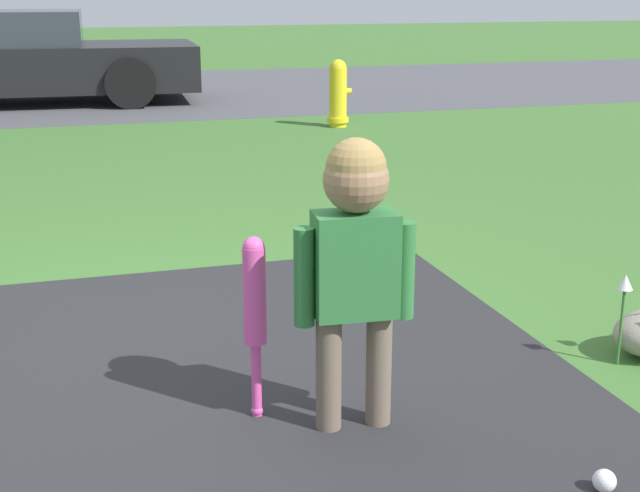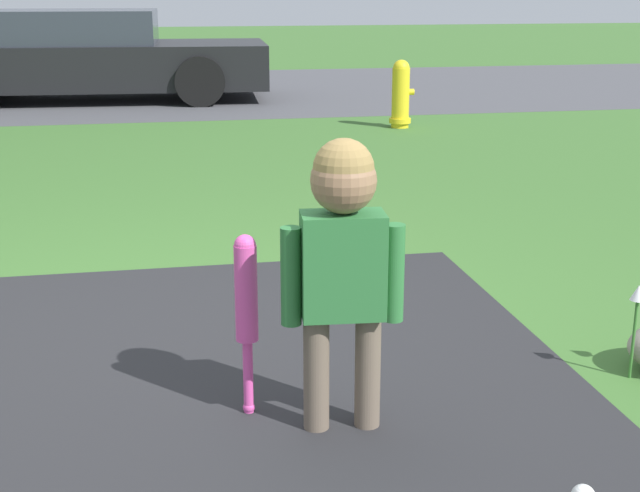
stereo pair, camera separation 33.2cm
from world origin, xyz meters
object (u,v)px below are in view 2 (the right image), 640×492
object	(u,v)px
child	(343,246)
parked_car	(86,57)
fire_hydrant	(401,95)
baseball_bat	(246,300)

from	to	relation	value
child	parked_car	world-z (taller)	parked_car
child	fire_hydrant	world-z (taller)	child
fire_hydrant	parked_car	distance (m)	4.60
child	fire_hydrant	bearing A→B (deg)	77.14
baseball_bat	fire_hydrant	size ratio (longest dim) A/B	0.93
fire_hydrant	child	bearing A→B (deg)	-107.49
baseball_bat	fire_hydrant	xyz separation A→B (m)	(2.35, 6.31, -0.08)
child	parked_car	xyz separation A→B (m)	(-1.38, 9.55, -0.09)
child	baseball_bat	distance (m)	0.41
fire_hydrant	parked_car	bearing A→B (deg)	138.04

